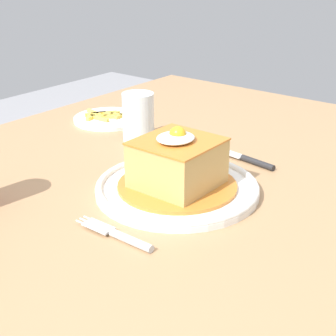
{
  "coord_description": "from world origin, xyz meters",
  "views": [
    {
      "loc": [
        -0.62,
        -0.57,
        1.14
      ],
      "look_at": [
        0.01,
        -0.07,
        0.79
      ],
      "focal_mm": 54.78,
      "sensor_mm": 36.0,
      "label": 1
    }
  ],
  "objects_px": {
    "main_plate": "(177,188)",
    "knife": "(248,159)",
    "fork": "(120,236)",
    "side_plate_fries": "(108,118)",
    "drinking_glass": "(138,121)"
  },
  "relations": [
    {
      "from": "drinking_glass",
      "to": "side_plate_fries",
      "type": "distance_m",
      "value": 0.17
    },
    {
      "from": "main_plate",
      "to": "fork",
      "type": "relative_size",
      "value": 1.97
    },
    {
      "from": "knife",
      "to": "side_plate_fries",
      "type": "distance_m",
      "value": 0.4
    },
    {
      "from": "fork",
      "to": "side_plate_fries",
      "type": "height_order",
      "value": "side_plate_fries"
    },
    {
      "from": "main_plate",
      "to": "knife",
      "type": "bearing_deg",
      "value": -7.91
    },
    {
      "from": "fork",
      "to": "drinking_glass",
      "type": "distance_m",
      "value": 0.41
    },
    {
      "from": "knife",
      "to": "main_plate",
      "type": "bearing_deg",
      "value": 172.09
    },
    {
      "from": "drinking_glass",
      "to": "side_plate_fries",
      "type": "relative_size",
      "value": 0.62
    },
    {
      "from": "main_plate",
      "to": "knife",
      "type": "distance_m",
      "value": 0.19
    },
    {
      "from": "fork",
      "to": "knife",
      "type": "xyz_separation_m",
      "value": [
        0.36,
        0.0,
        0.0
      ]
    },
    {
      "from": "drinking_glass",
      "to": "main_plate",
      "type": "bearing_deg",
      "value": -124.58
    },
    {
      "from": "main_plate",
      "to": "side_plate_fries",
      "type": "height_order",
      "value": "main_plate"
    },
    {
      "from": "knife",
      "to": "side_plate_fries",
      "type": "xyz_separation_m",
      "value": [
        0.02,
        0.4,
        -0.0
      ]
    },
    {
      "from": "knife",
      "to": "side_plate_fries",
      "type": "relative_size",
      "value": 0.97
    },
    {
      "from": "knife",
      "to": "fork",
      "type": "bearing_deg",
      "value": -179.61
    }
  ]
}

